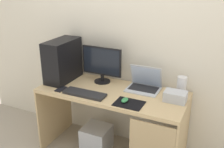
{
  "coord_description": "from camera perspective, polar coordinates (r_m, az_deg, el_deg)",
  "views": [
    {
      "loc": [
        1.0,
        -2.13,
        1.84
      ],
      "look_at": [
        0.0,
        0.0,
        0.93
      ],
      "focal_mm": 41.89,
      "sensor_mm": 36.0,
      "label": 1
    }
  ],
  "objects": [
    {
      "name": "cell_phone",
      "position": [
        2.67,
        -11.07,
        -3.25
      ],
      "size": [
        0.07,
        0.13,
        0.01
      ],
      "primitive_type": "cube",
      "color": "black",
      "rests_on": "desk"
    },
    {
      "name": "monitor",
      "position": [
        2.73,
        -2.26,
        2.18
      ],
      "size": [
        0.44,
        0.17,
        0.39
      ],
      "color": "black",
      "rests_on": "desk"
    },
    {
      "name": "keyboard",
      "position": [
        2.52,
        -6.01,
        -4.27
      ],
      "size": [
        0.42,
        0.14,
        0.02
      ],
      "primitive_type": "cube",
      "color": "#232326",
      "rests_on": "desk"
    },
    {
      "name": "projector",
      "position": [
        2.44,
        13.65,
        -4.78
      ],
      "size": [
        0.2,
        0.14,
        0.09
      ],
      "primitive_type": "cube",
      "color": "#B7BCC6",
      "rests_on": "desk"
    },
    {
      "name": "mousepad",
      "position": [
        2.35,
        3.73,
        -6.43
      ],
      "size": [
        0.26,
        0.2,
        0.0
      ],
      "primitive_type": "cube",
      "color": "black",
      "rests_on": "desk"
    },
    {
      "name": "speaker",
      "position": [
        2.57,
        14.94,
        -2.52
      ],
      "size": [
        0.09,
        0.09,
        0.18
      ],
      "primitive_type": "cylinder",
      "color": "silver",
      "rests_on": "desk"
    },
    {
      "name": "mouse_left",
      "position": [
        2.37,
        2.82,
        -5.71
      ],
      "size": [
        0.06,
        0.1,
        0.03
      ],
      "primitive_type": "ellipsoid",
      "color": "#338C4C",
      "rests_on": "mousepad"
    },
    {
      "name": "subwoofer",
      "position": [
        2.96,
        -3.37,
        -13.87
      ],
      "size": [
        0.28,
        0.28,
        0.28
      ],
      "primitive_type": "cube",
      "color": "#B7BCC6",
      "rests_on": "ground_plane"
    },
    {
      "name": "desk",
      "position": [
        2.64,
        0.27,
        -6.82
      ],
      "size": [
        1.47,
        0.61,
        0.75
      ],
      "color": "tan",
      "rests_on": "ground_plane"
    },
    {
      "name": "wall_back",
      "position": [
        2.72,
        3.19,
        9.78
      ],
      "size": [
        4.0,
        0.05,
        2.6
      ],
      "color": "beige",
      "rests_on": "ground_plane"
    },
    {
      "name": "laptop",
      "position": [
        2.63,
        7.01,
        -2.32
      ],
      "size": [
        0.32,
        0.25,
        0.24
      ],
      "color": "#B7BCC6",
      "rests_on": "desk"
    },
    {
      "name": "pc_tower",
      "position": [
        2.84,
        -10.7,
        2.95
      ],
      "size": [
        0.21,
        0.45,
        0.44
      ],
      "primitive_type": "cube",
      "color": "black",
      "rests_on": "desk"
    }
  ]
}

